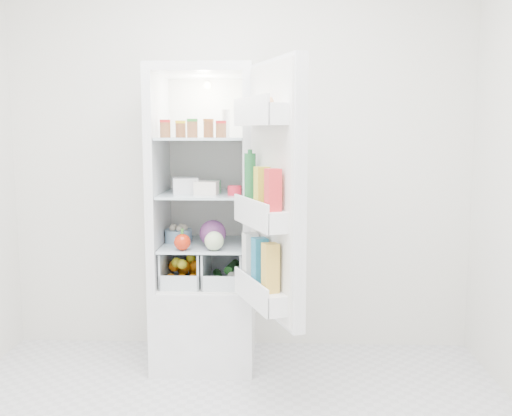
{
  "coord_description": "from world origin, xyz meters",
  "views": [
    {
      "loc": [
        0.24,
        -2.21,
        1.42
      ],
      "look_at": [
        0.12,
        0.95,
        1.0
      ],
      "focal_mm": 40.0,
      "sensor_mm": 36.0,
      "label": 1
    }
  ],
  "objects_px": {
    "red_cabbage": "(213,233)",
    "refrigerator": "(206,254)",
    "mushroom_bowl": "(178,236)",
    "fridge_door": "(271,198)"
  },
  "relations": [
    {
      "from": "red_cabbage",
      "to": "refrigerator",
      "type": "bearing_deg",
      "value": 112.01
    },
    {
      "from": "refrigerator",
      "to": "red_cabbage",
      "type": "relative_size",
      "value": 11.48
    },
    {
      "from": "red_cabbage",
      "to": "mushroom_bowl",
      "type": "height_order",
      "value": "red_cabbage"
    },
    {
      "from": "refrigerator",
      "to": "mushroom_bowl",
      "type": "bearing_deg",
      "value": -171.48
    },
    {
      "from": "refrigerator",
      "to": "fridge_door",
      "type": "bearing_deg",
      "value": -56.31
    },
    {
      "from": "red_cabbage",
      "to": "fridge_door",
      "type": "bearing_deg",
      "value": -53.02
    },
    {
      "from": "red_cabbage",
      "to": "fridge_door",
      "type": "height_order",
      "value": "fridge_door"
    },
    {
      "from": "mushroom_bowl",
      "to": "red_cabbage",
      "type": "bearing_deg",
      "value": -29.39
    },
    {
      "from": "refrigerator",
      "to": "fridge_door",
      "type": "distance_m",
      "value": 0.86
    },
    {
      "from": "red_cabbage",
      "to": "fridge_door",
      "type": "xyz_separation_m",
      "value": [
        0.35,
        -0.46,
        0.27
      ]
    }
  ]
}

